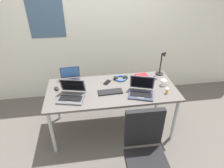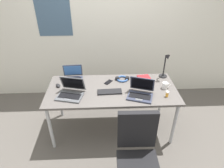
# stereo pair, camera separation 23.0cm
# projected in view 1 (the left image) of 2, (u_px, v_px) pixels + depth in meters

# --- Properties ---
(ground_plane) EXTENTS (12.00, 12.00, 0.00)m
(ground_plane) POSITION_uv_depth(u_px,v_px,m) (112.00, 127.00, 3.13)
(ground_plane) COLOR #56514C
(wall_back) EXTENTS (6.00, 0.13, 2.60)m
(wall_back) POSITION_uv_depth(u_px,v_px,m) (103.00, 26.00, 3.36)
(wall_back) COLOR silver
(wall_back) RESTS_ON ground_plane
(desk) EXTENTS (1.80, 0.80, 0.74)m
(desk) POSITION_uv_depth(u_px,v_px,m) (112.00, 92.00, 2.77)
(desk) COLOR #595451
(desk) RESTS_ON ground_plane
(desk_lamp) EXTENTS (0.12, 0.18, 0.40)m
(desk_lamp) POSITION_uv_depth(u_px,v_px,m) (162.00, 64.00, 2.96)
(desk_lamp) COLOR black
(desk_lamp) RESTS_ON desk
(laptop_near_lamp) EXTENTS (0.39, 0.37, 0.23)m
(laptop_near_lamp) POSITION_uv_depth(u_px,v_px,m) (71.00, 95.00, 2.54)
(laptop_near_lamp) COLOR #515459
(laptop_near_lamp) RESTS_ON desk
(laptop_by_keyboard) EXTENTS (0.39, 0.37, 0.23)m
(laptop_by_keyboard) POSITION_uv_depth(u_px,v_px,m) (141.00, 91.00, 2.61)
(laptop_by_keyboard) COLOR #33384C
(laptop_by_keyboard) RESTS_ON desk
(laptop_far_corner) EXTENTS (0.29, 0.25, 0.21)m
(laptop_far_corner) POSITION_uv_depth(u_px,v_px,m) (71.00, 79.00, 2.88)
(laptop_far_corner) COLOR #33384C
(laptop_far_corner) RESTS_ON desk
(external_keyboard) EXTENTS (0.33, 0.13, 0.02)m
(external_keyboard) POSITION_uv_depth(u_px,v_px,m) (110.00, 92.00, 2.66)
(external_keyboard) COLOR black
(external_keyboard) RESTS_ON desk
(computer_mouse) EXTENTS (0.09, 0.11, 0.03)m
(computer_mouse) POSITION_uv_depth(u_px,v_px,m) (56.00, 88.00, 2.72)
(computer_mouse) COLOR black
(computer_mouse) RESTS_ON desk
(cell_phone) EXTENTS (0.13, 0.15, 0.01)m
(cell_phone) POSITION_uv_depth(u_px,v_px,m) (107.00, 82.00, 2.87)
(cell_phone) COLOR black
(cell_phone) RESTS_ON desk
(headphones) EXTENTS (0.21, 0.18, 0.04)m
(headphones) POSITION_uv_depth(u_px,v_px,m) (120.00, 78.00, 2.95)
(headphones) COLOR #335999
(headphones) RESTS_ON desk
(pill_bottle) EXTENTS (0.04, 0.04, 0.08)m
(pill_bottle) POSITION_uv_depth(u_px,v_px,m) (167.00, 91.00, 2.62)
(pill_bottle) COLOR gold
(pill_bottle) RESTS_ON desk
(book_stack) EXTENTS (0.21, 0.17, 0.07)m
(book_stack) POSITION_uv_depth(u_px,v_px,m) (142.00, 78.00, 2.93)
(book_stack) COLOR brown
(book_stack) RESTS_ON desk
(coffee_mug) EXTENTS (0.11, 0.08, 0.09)m
(coffee_mug) POSITION_uv_depth(u_px,v_px,m) (163.00, 83.00, 2.79)
(coffee_mug) COLOR white
(coffee_mug) RESTS_ON desk
(office_chair) EXTENTS (0.52, 0.54, 0.97)m
(office_chair) POSITION_uv_depth(u_px,v_px,m) (145.00, 161.00, 2.15)
(office_chair) COLOR black
(office_chair) RESTS_ON ground_plane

